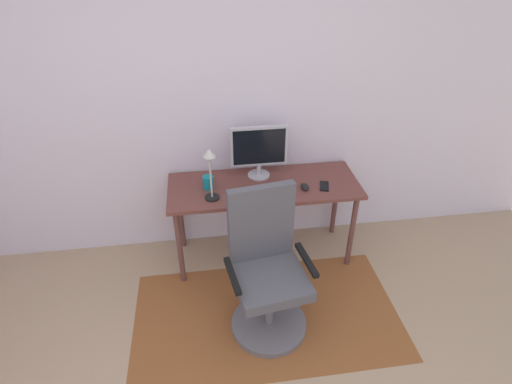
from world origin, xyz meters
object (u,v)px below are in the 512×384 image
object	(u,v)px
monitor	(259,148)
desk_lamp	(210,166)
keyboard	(262,193)
desk	(264,193)
computer_mouse	(305,187)
coffee_cup	(208,182)
office_chair	(267,277)
cell_phone	(324,186)

from	to	relation	value
monitor	desk_lamp	size ratio (longest dim) A/B	1.08
monitor	keyboard	xyz separation A→B (m)	(-0.02, -0.27, -0.24)
desk	computer_mouse	distance (m)	0.34
computer_mouse	coffee_cup	size ratio (longest dim) A/B	1.00
computer_mouse	desk_lamp	distance (m)	0.77
desk	office_chair	world-z (taller)	office_chair
office_chair	coffee_cup	bearing A→B (deg)	106.68
keyboard	computer_mouse	xyz separation A→B (m)	(0.35, 0.02, 0.01)
computer_mouse	desk_lamp	bearing A→B (deg)	-177.39
desk	coffee_cup	distance (m)	0.46
coffee_cup	office_chair	distance (m)	0.88
monitor	coffee_cup	size ratio (longest dim) A/B	4.35
coffee_cup	desk_lamp	xyz separation A→B (m)	(0.02, -0.15, 0.23)
monitor	computer_mouse	world-z (taller)	monitor
cell_phone	desk_lamp	bearing A→B (deg)	-161.86
cell_phone	desk_lamp	distance (m)	0.93
monitor	desk_lamp	xyz separation A→B (m)	(-0.40, -0.28, 0.03)
desk_lamp	office_chair	xyz separation A→B (m)	(0.33, -0.58, -0.58)
monitor	office_chair	size ratio (longest dim) A/B	0.42
keyboard	coffee_cup	world-z (taller)	coffee_cup
computer_mouse	cell_phone	xyz separation A→B (m)	(0.16, 0.01, -0.01)
computer_mouse	coffee_cup	world-z (taller)	coffee_cup
monitor	coffee_cup	world-z (taller)	monitor
desk_lamp	cell_phone	bearing A→B (deg)	2.60
desk_lamp	computer_mouse	bearing A→B (deg)	2.61
coffee_cup	cell_phone	distance (m)	0.91
monitor	cell_phone	size ratio (longest dim) A/B	3.23
keyboard	desk	bearing A→B (deg)	73.48
desk	keyboard	distance (m)	0.16
cell_phone	keyboard	bearing A→B (deg)	-160.86
computer_mouse	coffee_cup	xyz separation A→B (m)	(-0.75, 0.12, 0.03)
monitor	keyboard	size ratio (longest dim) A/B	1.05
desk	office_chair	distance (m)	0.76
desk	monitor	bearing A→B (deg)	98.23
computer_mouse	keyboard	bearing A→B (deg)	-175.90
computer_mouse	cell_phone	size ratio (longest dim) A/B	0.74
keyboard	cell_phone	distance (m)	0.51
office_chair	desk	bearing A→B (deg)	74.19
desk	coffee_cup	xyz separation A→B (m)	(-0.44, 0.01, 0.13)
keyboard	desk_lamp	bearing A→B (deg)	-178.74
desk	coffee_cup	world-z (taller)	coffee_cup
desk_lamp	monitor	bearing A→B (deg)	35.11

